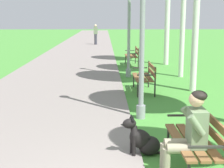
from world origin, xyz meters
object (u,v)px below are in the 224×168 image
object	(u,v)px
park_bench_mid	(146,75)
pedestrian_distant	(96,35)
park_bench_far	(133,55)
dog_black	(143,140)
lamp_post_mid	(129,22)
lamp_post_near	(142,20)
person_seated_on_near_bench	(189,131)
park_bench_near	(198,137)

from	to	relation	value
park_bench_mid	pedestrian_distant	bearing A→B (deg)	96.30
park_bench_far	dog_black	size ratio (longest dim) A/B	1.81
lamp_post_mid	lamp_post_near	bearing A→B (deg)	-91.08
person_seated_on_near_bench	lamp_post_near	distance (m)	3.21
dog_black	person_seated_on_near_bench	bearing A→B (deg)	-56.15
dog_black	park_bench_near	bearing A→B (deg)	-36.42
person_seated_on_near_bench	lamp_post_mid	bearing A→B (deg)	91.70
park_bench_near	lamp_post_near	xyz separation A→B (m)	(-0.55, 2.60, 1.63)
person_seated_on_near_bench	park_bench_mid	bearing A→B (deg)	89.11
dog_black	park_bench_mid	bearing A→B (deg)	82.71
pedestrian_distant	park_bench_mid	bearing A→B (deg)	-83.70
park_bench_far	person_seated_on_near_bench	xyz separation A→B (m)	(-0.18, -11.21, 0.17)
park_bench_mid	lamp_post_near	xyz separation A→B (m)	(-0.43, -2.71, 1.63)
park_bench_near	park_bench_mid	size ratio (longest dim) A/B	1.00
park_bench_far	lamp_post_mid	xyz separation A→B (m)	(-0.42, -3.07, 1.54)
park_bench_near	lamp_post_near	size ratio (longest dim) A/B	0.36
park_bench_far	park_bench_mid	bearing A→B (deg)	-90.95
dog_black	lamp_post_near	xyz separation A→B (m)	(0.18, 2.06, 1.88)
park_bench_near	person_seated_on_near_bench	distance (m)	0.36
park_bench_near	lamp_post_mid	size ratio (longest dim) A/B	0.38
park_bench_mid	dog_black	bearing A→B (deg)	-97.29
person_seated_on_near_bench	pedestrian_distant	xyz separation A→B (m)	(-1.84, 23.03, 0.16)
dog_black	pedestrian_distant	distance (m)	22.30
park_bench_mid	park_bench_far	size ratio (longest dim) A/B	1.00
person_seated_on_near_bench	lamp_post_mid	world-z (taller)	lamp_post_mid
dog_black	pedestrian_distant	bearing A→B (deg)	93.40
pedestrian_distant	person_seated_on_near_bench	bearing A→B (deg)	-85.42
park_bench_mid	park_bench_near	bearing A→B (deg)	-88.69
dog_black	pedestrian_distant	world-z (taller)	pedestrian_distant
park_bench_near	park_bench_mid	bearing A→B (deg)	91.31
person_seated_on_near_bench	lamp_post_near	xyz separation A→B (m)	(-0.34, 2.84, 1.46)
person_seated_on_near_bench	park_bench_near	bearing A→B (deg)	49.36
park_bench_near	pedestrian_distant	size ratio (longest dim) A/B	0.91
park_bench_near	park_bench_far	distance (m)	10.97
pedestrian_distant	park_bench_far	bearing A→B (deg)	-80.28
person_seated_on_near_bench	pedestrian_distant	distance (m)	23.10
park_bench_far	person_seated_on_near_bench	bearing A→B (deg)	-90.92
park_bench_near	pedestrian_distant	world-z (taller)	pedestrian_distant
lamp_post_mid	park_bench_far	bearing A→B (deg)	82.18
dog_black	lamp_post_near	size ratio (longest dim) A/B	0.20
park_bench_mid	dog_black	xyz separation A→B (m)	(-0.61, -4.77, -0.25)
park_bench_mid	lamp_post_mid	bearing A→B (deg)	97.22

